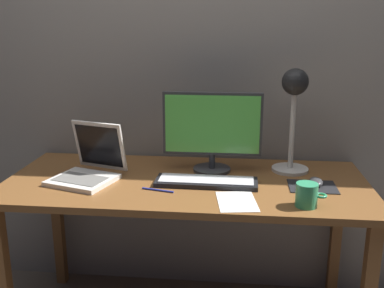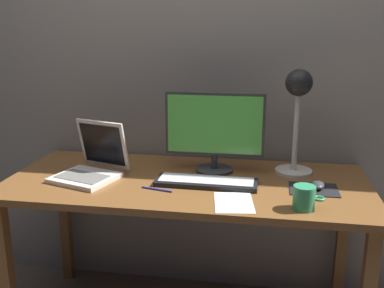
# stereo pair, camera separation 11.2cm
# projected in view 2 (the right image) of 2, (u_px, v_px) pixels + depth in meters

# --- Properties ---
(back_wall) EXTENTS (4.80, 0.06, 2.60)m
(back_wall) POSITION_uv_depth(u_px,v_px,m) (200.00, 47.00, 2.21)
(back_wall) COLOR gray
(back_wall) RESTS_ON ground
(desk) EXTENTS (1.60, 0.70, 0.74)m
(desk) POSITION_uv_depth(u_px,v_px,m) (187.00, 196.00, 2.00)
(desk) COLOR brown
(desk) RESTS_ON ground
(monitor) EXTENTS (0.46, 0.18, 0.37)m
(monitor) POSITION_uv_depth(u_px,v_px,m) (215.00, 129.00, 2.04)
(monitor) COLOR #38383A
(monitor) RESTS_ON desk
(keyboard_main) EXTENTS (0.44, 0.15, 0.03)m
(keyboard_main) POSITION_uv_depth(u_px,v_px,m) (206.00, 182.00, 1.91)
(keyboard_main) COLOR black
(keyboard_main) RESTS_ON desk
(laptop) EXTENTS (0.33, 0.35, 0.25)m
(laptop) POSITION_uv_depth(u_px,v_px,m) (93.00, 161.00, 2.01)
(laptop) COLOR silver
(laptop) RESTS_ON desk
(desk_lamp) EXTENTS (0.17, 0.17, 0.48)m
(desk_lamp) POSITION_uv_depth(u_px,v_px,m) (298.00, 103.00, 1.98)
(desk_lamp) COLOR beige
(desk_lamp) RESTS_ON desk
(mousepad) EXTENTS (0.20, 0.16, 0.00)m
(mousepad) POSITION_uv_depth(u_px,v_px,m) (314.00, 189.00, 1.86)
(mousepad) COLOR black
(mousepad) RESTS_ON desk
(mouse) EXTENTS (0.06, 0.10, 0.03)m
(mouse) POSITION_uv_depth(u_px,v_px,m) (317.00, 184.00, 1.86)
(mouse) COLOR #38383A
(mouse) RESTS_ON mousepad
(coffee_mug) EXTENTS (0.12, 0.08, 0.09)m
(coffee_mug) POSITION_uv_depth(u_px,v_px,m) (305.00, 198.00, 1.65)
(coffee_mug) COLOR #339966
(coffee_mug) RESTS_ON desk
(paper_sheet_near_mouse) EXTENTS (0.18, 0.23, 0.00)m
(paper_sheet_near_mouse) POSITION_uv_depth(u_px,v_px,m) (234.00, 202.00, 1.72)
(paper_sheet_near_mouse) COLOR white
(paper_sheet_near_mouse) RESTS_ON desk
(pen) EXTENTS (0.14, 0.04, 0.01)m
(pen) POSITION_uv_depth(u_px,v_px,m) (157.00, 189.00, 1.85)
(pen) COLOR #2633A5
(pen) RESTS_ON desk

